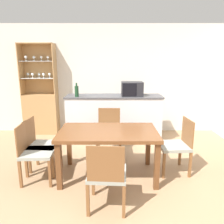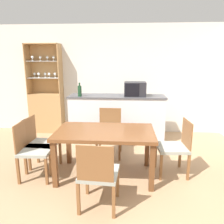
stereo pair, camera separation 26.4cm
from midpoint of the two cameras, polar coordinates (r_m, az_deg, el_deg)
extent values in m
plane|color=#A37F5B|center=(3.18, 0.76, -19.60)|extent=(18.00, 18.00, 0.00)
cube|color=silver|center=(5.32, 2.47, 8.43)|extent=(6.80, 0.06, 2.55)
cube|color=silver|center=(4.77, 2.82, -1.81)|extent=(2.01, 0.53, 0.97)
cube|color=#4C4C51|center=(4.66, 2.89, 4.14)|extent=(2.04, 0.56, 0.03)
cube|color=tan|center=(5.56, -15.30, -0.20)|extent=(0.79, 0.34, 0.95)
cube|color=tan|center=(5.57, -15.43, 10.78)|extent=(0.79, 0.02, 1.16)
cube|color=tan|center=(5.56, -19.81, 10.48)|extent=(0.02, 0.34, 1.16)
cube|color=tan|center=(5.30, -11.97, 10.86)|extent=(0.02, 0.34, 1.16)
cube|color=tan|center=(5.43, -16.39, 16.72)|extent=(0.79, 0.34, 0.02)
cube|color=white|center=(5.43, -15.85, 8.61)|extent=(0.75, 0.29, 0.01)
cube|color=white|center=(5.42, -16.12, 12.65)|extent=(0.75, 0.29, 0.01)
cylinder|color=white|center=(5.56, -18.26, 8.63)|extent=(0.04, 0.04, 0.01)
cylinder|color=white|center=(5.56, -18.28, 8.95)|extent=(0.01, 0.01, 0.06)
sphere|color=white|center=(5.56, -18.32, 9.47)|extent=(0.06, 0.06, 0.06)
cylinder|color=white|center=(5.47, -18.73, 12.56)|extent=(0.04, 0.04, 0.01)
cylinder|color=white|center=(5.47, -18.75, 12.88)|extent=(0.01, 0.01, 0.06)
sphere|color=white|center=(5.47, -18.79, 13.42)|extent=(0.06, 0.06, 0.06)
cylinder|color=white|center=(5.45, -17.25, 8.62)|extent=(0.04, 0.04, 0.01)
cylinder|color=white|center=(5.45, -17.28, 8.94)|extent=(0.01, 0.01, 0.06)
sphere|color=white|center=(5.45, -17.31, 9.48)|extent=(0.06, 0.06, 0.06)
cylinder|color=white|center=(5.46, -16.87, 12.69)|extent=(0.04, 0.04, 0.01)
cylinder|color=white|center=(5.46, -16.89, 13.01)|extent=(0.01, 0.01, 0.06)
sphere|color=white|center=(5.46, -16.93, 13.54)|extent=(0.06, 0.06, 0.06)
cylinder|color=white|center=(5.47, -15.72, 8.73)|extent=(0.04, 0.04, 0.01)
cylinder|color=white|center=(5.47, -15.74, 9.05)|extent=(0.01, 0.01, 0.06)
sphere|color=white|center=(5.46, -15.77, 9.59)|extent=(0.06, 0.06, 0.06)
cylinder|color=white|center=(5.43, -15.15, 12.79)|extent=(0.04, 0.04, 0.01)
cylinder|color=white|center=(5.43, -15.17, 13.11)|extent=(0.01, 0.01, 0.06)
sphere|color=white|center=(5.43, -15.20, 13.66)|extent=(0.06, 0.06, 0.06)
cylinder|color=white|center=(5.35, -14.69, 8.70)|extent=(0.04, 0.04, 0.01)
cylinder|color=white|center=(5.35, -14.71, 9.03)|extent=(0.01, 0.01, 0.06)
sphere|color=white|center=(5.34, -14.75, 9.58)|extent=(0.06, 0.06, 0.06)
cylinder|color=white|center=(5.35, -13.58, 12.88)|extent=(0.04, 0.04, 0.01)
cylinder|color=white|center=(5.35, -13.60, 13.21)|extent=(0.01, 0.01, 0.06)
sphere|color=white|center=(5.35, -13.63, 13.76)|extent=(0.06, 0.06, 0.06)
cylinder|color=white|center=(5.34, -13.25, 8.77)|extent=(0.04, 0.04, 0.01)
cylinder|color=white|center=(5.34, -13.27, 9.10)|extent=(0.01, 0.01, 0.06)
sphere|color=white|center=(5.33, -13.30, 9.65)|extent=(0.06, 0.06, 0.06)
cube|color=brown|center=(3.23, 0.52, -5.31)|extent=(1.45, 0.86, 0.05)
cube|color=brown|center=(3.14, -12.41, -13.31)|extent=(0.07, 0.07, 0.67)
cube|color=brown|center=(3.06, 12.91, -14.08)|extent=(0.07, 0.07, 0.67)
cube|color=brown|center=(3.79, -9.28, -8.40)|extent=(0.07, 0.07, 0.67)
cube|color=brown|center=(3.73, 11.22, -8.88)|extent=(0.07, 0.07, 0.67)
cube|color=#999E93|center=(3.64, -15.65, -8.10)|extent=(0.47, 0.47, 0.05)
cube|color=brown|center=(3.66, -18.95, -4.50)|extent=(0.04, 0.41, 0.41)
cube|color=brown|center=(3.83, -11.42, -10.42)|extent=(0.04, 0.04, 0.41)
cube|color=brown|center=(3.49, -13.62, -13.00)|extent=(0.04, 0.04, 0.41)
cube|color=brown|center=(3.98, -17.01, -9.85)|extent=(0.04, 0.04, 0.41)
cube|color=brown|center=(3.65, -19.67, -12.23)|extent=(0.04, 0.04, 0.41)
cube|color=#999E93|center=(4.00, 1.16, -5.66)|extent=(0.45, 0.45, 0.05)
cube|color=brown|center=(4.14, 1.36, -1.73)|extent=(0.41, 0.02, 0.41)
cube|color=brown|center=(3.88, 3.96, -9.84)|extent=(0.04, 0.04, 0.41)
cube|color=brown|center=(3.91, -2.05, -9.66)|extent=(0.04, 0.04, 0.41)
cube|color=brown|center=(4.26, 4.06, -7.70)|extent=(0.04, 0.04, 0.41)
cube|color=brown|center=(4.28, -1.40, -7.56)|extent=(0.04, 0.04, 0.41)
cube|color=#999E93|center=(3.54, 17.48, -8.89)|extent=(0.48, 0.48, 0.05)
cube|color=brown|center=(3.53, 21.04, -5.31)|extent=(0.05, 0.41, 0.41)
cube|color=brown|center=(3.40, 14.91, -13.84)|extent=(0.04, 0.04, 0.41)
cube|color=brown|center=(3.75, 13.32, -11.06)|extent=(0.04, 0.04, 0.41)
cube|color=brown|center=(3.52, 21.44, -13.34)|extent=(0.04, 0.04, 0.41)
cube|color=brown|center=(3.86, 19.25, -10.73)|extent=(0.04, 0.04, 0.41)
cube|color=#999E93|center=(3.42, -17.10, -9.64)|extent=(0.46, 0.46, 0.05)
cube|color=brown|center=(3.42, -20.76, -5.91)|extent=(0.04, 0.41, 0.41)
cube|color=brown|center=(3.63, -12.75, -11.86)|extent=(0.04, 0.04, 0.41)
cube|color=brown|center=(3.29, -14.50, -14.81)|extent=(0.04, 0.04, 0.41)
cube|color=brown|center=(3.75, -18.86, -11.45)|extent=(0.04, 0.04, 0.41)
cube|color=brown|center=(3.41, -21.23, -14.20)|extent=(0.04, 0.04, 0.41)
cube|color=#999E93|center=(2.68, -0.49, -15.71)|extent=(0.47, 0.47, 0.05)
cube|color=brown|center=(2.39, -1.25, -13.42)|extent=(0.41, 0.04, 0.41)
cube|color=brown|center=(3.00, -3.91, -17.34)|extent=(0.04, 0.04, 0.41)
cube|color=brown|center=(2.95, 4.19, -17.87)|extent=(0.04, 0.04, 0.41)
cube|color=brown|center=(2.67, -5.77, -21.69)|extent=(0.04, 0.04, 0.41)
cube|color=brown|center=(2.61, 3.58, -22.44)|extent=(0.04, 0.04, 0.41)
cube|color=#232328|center=(4.61, 7.66, 5.97)|extent=(0.44, 0.36, 0.30)
cube|color=black|center=(4.42, 7.00, 5.69)|extent=(0.28, 0.01, 0.26)
cylinder|color=#193D23|center=(4.56, -6.81, 5.45)|extent=(0.08, 0.08, 0.22)
cylinder|color=#193D23|center=(4.54, -6.86, 7.22)|extent=(0.03, 0.03, 0.06)
camera|label=1|loc=(0.13, -88.08, 0.45)|focal=35.00mm
camera|label=2|loc=(0.13, 91.92, -0.45)|focal=35.00mm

